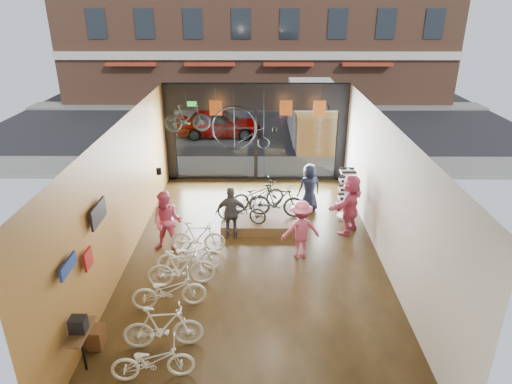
{
  "coord_description": "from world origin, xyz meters",
  "views": [
    {
      "loc": [
        0.09,
        -11.11,
        6.73
      ],
      "look_at": [
        0.03,
        1.4,
        1.37
      ],
      "focal_mm": 32.0,
      "sensor_mm": 36.0,
      "label": 1
    }
  ],
  "objects_px": {
    "floor_bike_2": "(169,290)",
    "display_platform": "(260,219)",
    "box_truck": "(315,116)",
    "customer_5": "(350,204)",
    "floor_bike_0": "(153,361)",
    "customer_1": "(167,222)",
    "penny_farthing": "(243,129)",
    "floor_bike_3": "(181,268)",
    "customer_3": "(301,230)",
    "hung_bike": "(187,118)",
    "floor_bike_4": "(190,256)",
    "customer_4": "(309,188)",
    "street_car": "(219,123)",
    "display_bike_left": "(242,210)",
    "display_bike_mid": "(277,201)",
    "floor_bike_1": "(163,327)",
    "floor_bike_5": "(198,237)",
    "customer_2": "(232,213)",
    "display_bike_right": "(258,195)",
    "sunglasses_rack": "(346,194)"
  },
  "relations": [
    {
      "from": "floor_bike_2",
      "to": "display_platform",
      "type": "bearing_deg",
      "value": -36.76
    },
    {
      "from": "floor_bike_0",
      "to": "floor_bike_2",
      "type": "height_order",
      "value": "floor_bike_2"
    },
    {
      "from": "floor_bike_0",
      "to": "customer_1",
      "type": "bearing_deg",
      "value": -0.4
    },
    {
      "from": "floor_bike_5",
      "to": "customer_3",
      "type": "height_order",
      "value": "customer_3"
    },
    {
      "from": "floor_bike_3",
      "to": "hung_bike",
      "type": "relative_size",
      "value": 1.08
    },
    {
      "from": "floor_bike_5",
      "to": "display_platform",
      "type": "height_order",
      "value": "floor_bike_5"
    },
    {
      "from": "box_truck",
      "to": "floor_bike_2",
      "type": "relative_size",
      "value": 3.95
    },
    {
      "from": "floor_bike_0",
      "to": "display_bike_right",
      "type": "xyz_separation_m",
      "value": [
        1.97,
        6.99,
        0.38
      ]
    },
    {
      "from": "customer_3",
      "to": "hung_bike",
      "type": "height_order",
      "value": "hung_bike"
    },
    {
      "from": "display_platform",
      "to": "customer_3",
      "type": "xyz_separation_m",
      "value": [
        1.12,
        -2.01,
        0.7
      ]
    },
    {
      "from": "display_bike_left",
      "to": "customer_3",
      "type": "height_order",
      "value": "customer_3"
    },
    {
      "from": "floor_bike_2",
      "to": "customer_1",
      "type": "bearing_deg",
      "value": 0.28
    },
    {
      "from": "customer_5",
      "to": "display_bike_mid",
      "type": "bearing_deg",
      "value": -62.88
    },
    {
      "from": "customer_2",
      "to": "floor_bike_4",
      "type": "bearing_deg",
      "value": 60.57
    },
    {
      "from": "customer_3",
      "to": "box_truck",
      "type": "bearing_deg",
      "value": -110.73
    },
    {
      "from": "floor_bike_4",
      "to": "display_bike_left",
      "type": "height_order",
      "value": "display_bike_left"
    },
    {
      "from": "customer_5",
      "to": "floor_bike_2",
      "type": "bearing_deg",
      "value": -12.97
    },
    {
      "from": "box_truck",
      "to": "customer_5",
      "type": "relative_size",
      "value": 3.59
    },
    {
      "from": "display_bike_left",
      "to": "sunglasses_rack",
      "type": "distance_m",
      "value": 3.49
    },
    {
      "from": "floor_bike_5",
      "to": "customer_3",
      "type": "bearing_deg",
      "value": -94.84
    },
    {
      "from": "floor_bike_0",
      "to": "floor_bike_1",
      "type": "relative_size",
      "value": 0.95
    },
    {
      "from": "floor_bike_5",
      "to": "penny_farthing",
      "type": "bearing_deg",
      "value": -16.59
    },
    {
      "from": "customer_1",
      "to": "customer_3",
      "type": "height_order",
      "value": "customer_1"
    },
    {
      "from": "street_car",
      "to": "customer_4",
      "type": "relative_size",
      "value": 2.61
    },
    {
      "from": "floor_bike_1",
      "to": "floor_bike_5",
      "type": "relative_size",
      "value": 1.05
    },
    {
      "from": "floor_bike_0",
      "to": "customer_4",
      "type": "distance_m",
      "value": 8.39
    },
    {
      "from": "display_bike_right",
      "to": "display_bike_mid",
      "type": "bearing_deg",
      "value": -155.81
    },
    {
      "from": "display_platform",
      "to": "customer_3",
      "type": "relative_size",
      "value": 1.42
    },
    {
      "from": "box_truck",
      "to": "floor_bike_1",
      "type": "distance_m",
      "value": 15.39
    },
    {
      "from": "display_platform",
      "to": "customer_4",
      "type": "xyz_separation_m",
      "value": [
        1.66,
        1.03,
        0.68
      ]
    },
    {
      "from": "floor_bike_0",
      "to": "street_car",
      "type": "bearing_deg",
      "value": -6.99
    },
    {
      "from": "customer_2",
      "to": "penny_farthing",
      "type": "relative_size",
      "value": 0.85
    },
    {
      "from": "box_truck",
      "to": "floor_bike_5",
      "type": "bearing_deg",
      "value": -112.75
    },
    {
      "from": "customer_5",
      "to": "floor_bike_3",
      "type": "bearing_deg",
      "value": -19.12
    },
    {
      "from": "floor_bike_2",
      "to": "customer_2",
      "type": "bearing_deg",
      "value": -31.2
    },
    {
      "from": "floor_bike_0",
      "to": "penny_farthing",
      "type": "distance_m",
      "value": 9.12
    },
    {
      "from": "penny_farthing",
      "to": "display_bike_left",
      "type": "bearing_deg",
      "value": -89.9
    },
    {
      "from": "display_platform",
      "to": "penny_farthing",
      "type": "height_order",
      "value": "penny_farthing"
    },
    {
      "from": "floor_bike_3",
      "to": "floor_bike_4",
      "type": "bearing_deg",
      "value": -20.05
    },
    {
      "from": "street_car",
      "to": "display_bike_left",
      "type": "distance_m",
      "value": 10.57
    },
    {
      "from": "floor_bike_0",
      "to": "floor_bike_4",
      "type": "xyz_separation_m",
      "value": [
        0.18,
        3.73,
        0.04
      ]
    },
    {
      "from": "box_truck",
      "to": "hung_bike",
      "type": "height_order",
      "value": "hung_bike"
    },
    {
      "from": "display_bike_right",
      "to": "customer_4",
      "type": "xyz_separation_m",
      "value": [
        1.74,
        0.53,
        0.04
      ]
    },
    {
      "from": "box_truck",
      "to": "customer_2",
      "type": "relative_size",
      "value": 4.12
    },
    {
      "from": "display_bike_mid",
      "to": "customer_3",
      "type": "distance_m",
      "value": 2.04
    },
    {
      "from": "floor_bike_3",
      "to": "display_platform",
      "type": "bearing_deg",
      "value": -40.08
    },
    {
      "from": "floor_bike_4",
      "to": "customer_1",
      "type": "height_order",
      "value": "customer_1"
    },
    {
      "from": "box_truck",
      "to": "display_bike_left",
      "type": "relative_size",
      "value": 4.3
    },
    {
      "from": "floor_bike_4",
      "to": "display_platform",
      "type": "xyz_separation_m",
      "value": [
        1.86,
        2.76,
        -0.3
      ]
    },
    {
      "from": "customer_1",
      "to": "penny_farthing",
      "type": "bearing_deg",
      "value": 68.54
    }
  ]
}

